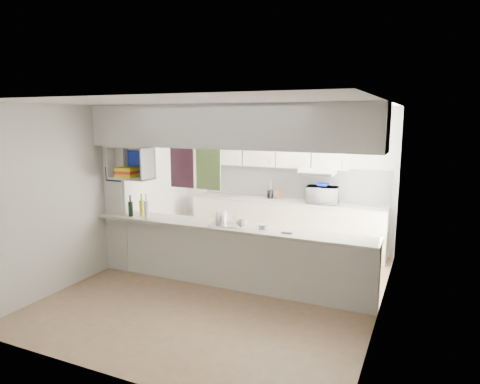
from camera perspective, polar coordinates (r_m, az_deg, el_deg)
The scene contains 16 objects.
floor at distance 6.34m, azimuth -1.77°, elevation -12.51°, with size 4.80×4.80×0.00m, color #957156.
ceiling at distance 5.87m, azimuth -1.91°, elevation 11.68°, with size 4.80×4.80×0.00m, color white.
wall_back at distance 8.17m, azimuth 5.58°, elevation 1.98°, with size 4.20×4.20×0.00m, color silver.
wall_left at distance 7.13m, azimuth -17.17°, elevation 0.44°, with size 4.80×4.80×0.00m, color silver.
wall_right at distance 5.41m, azimuth 18.61°, elevation -2.55°, with size 4.80×4.80×0.00m, color silver.
servery_partition at distance 5.99m, azimuth -3.34°, elevation 2.61°, with size 4.20×0.50×2.60m.
cubby_shelf at distance 6.69m, azimuth -14.27°, elevation 3.53°, with size 0.65×0.35×0.50m.
kitchen_run at distance 7.95m, azimuth 6.01°, elevation -1.71°, with size 3.60×0.63×2.24m.
microwave at distance 7.69m, azimuth 10.96°, elevation -0.38°, with size 0.54×0.37×0.30m, color white.
bowl at distance 7.63m, azimuth 10.92°, elevation 0.91°, with size 0.25×0.25×0.06m, color #0D1F98.
dish_rack at distance 6.03m, azimuth -2.21°, elevation -3.66°, with size 0.45×0.37×0.21m.
cup at distance 5.88m, azimuth 0.18°, elevation -4.20°, with size 0.13×0.13×0.10m, color white.
wine_bottles at distance 6.69m, azimuth -13.19°, elevation -2.14°, with size 0.37×0.15×0.37m.
plastic_tubs at distance 5.82m, azimuth 3.38°, elevation -4.69°, with size 0.49×0.18×0.07m.
utensil_jar at distance 8.03m, azimuth 4.02°, elevation -0.33°, with size 0.11×0.11×0.15m, color black.
knife_block at distance 8.00m, azimuth 5.13°, elevation -0.26°, with size 0.09×0.07×0.19m, color #57311E.
Camera 1 is at (2.58, -5.27, 2.41)m, focal length 32.00 mm.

